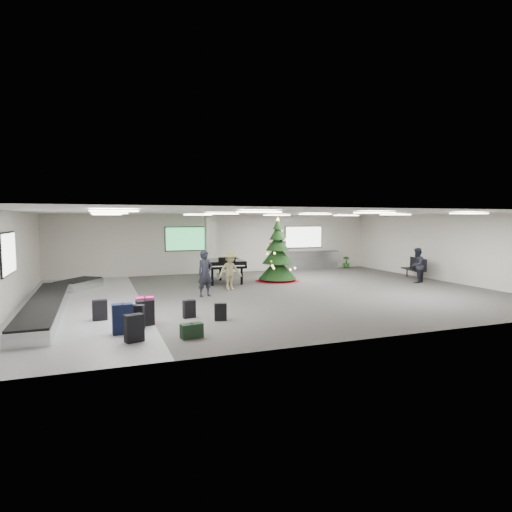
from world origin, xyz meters
name	(u,v)px	position (x,y,z in m)	size (l,w,h in m)	color
ground	(270,293)	(0.00, 0.00, 0.00)	(18.00, 18.00, 0.00)	#393633
room_envelope	(255,234)	(-0.38, 0.67, 2.33)	(18.02, 14.02, 3.21)	#BDB5AD
baggage_carousel	(54,301)	(-7.84, -0.08, 0.21)	(2.28, 9.71, 0.43)	silver
service_counter	(306,260)	(5.00, 6.65, 0.55)	(4.05, 0.65, 1.08)	silver
suitcase_0	(134,328)	(-5.67, -5.26, 0.33)	(0.48, 0.36, 0.69)	black
suitcase_1	(145,313)	(-5.25, -3.75, 0.35)	(0.50, 0.35, 0.73)	black
pink_suitcase	(145,311)	(-5.24, -3.57, 0.38)	(0.49, 0.28, 0.79)	#EE1F7E
suitcase_3	(189,309)	(-3.92, -3.22, 0.27)	(0.38, 0.25, 0.55)	black
navy_suitcase	(123,319)	(-5.88, -4.40, 0.39)	(0.52, 0.32, 0.80)	black
suitcase_5	(136,317)	(-5.53, -4.10, 0.33)	(0.50, 0.38, 0.68)	black
green_duffel	(192,331)	(-4.31, -5.39, 0.18)	(0.57, 0.35, 0.38)	black
suitcase_7	(220,312)	(-3.14, -3.86, 0.25)	(0.37, 0.24, 0.52)	black
suitcase_8	(100,310)	(-6.42, -2.64, 0.30)	(0.42, 0.27, 0.62)	black
christmas_tree	(278,259)	(1.57, 2.87, 1.05)	(2.15, 2.15, 3.06)	#67090F
grand_piano	(224,264)	(-0.98, 3.21, 0.90)	(1.88, 2.33, 1.26)	black
bench	(415,267)	(8.38, 1.39, 0.58)	(0.92, 1.70, 1.02)	black
traveler_a	(205,274)	(-2.62, 0.09, 0.88)	(0.64, 0.42, 1.76)	black
traveler_b	(230,271)	(-1.29, 1.23, 0.80)	(1.04, 0.60, 1.61)	olive
traveler_bench	(417,265)	(7.40, 0.14, 0.81)	(0.79, 0.61, 1.62)	black
potted_plant_left	(276,265)	(2.99, 6.34, 0.38)	(0.41, 0.33, 0.75)	#1A4315
potted_plant_right	(346,262)	(7.66, 6.50, 0.36)	(0.40, 0.40, 0.71)	#1A4315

